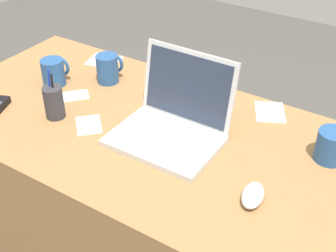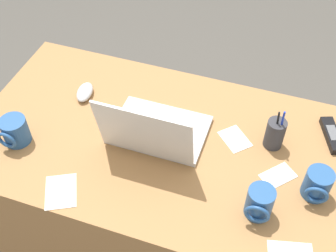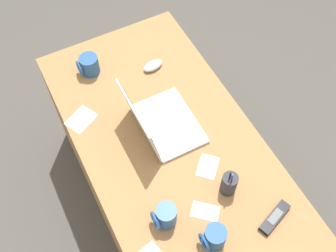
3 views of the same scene
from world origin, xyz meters
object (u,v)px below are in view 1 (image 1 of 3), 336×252
at_px(coffee_mug_white, 54,72).
at_px(coffee_mug_tall, 108,68).
at_px(pen_holder, 54,102).
at_px(laptop, 172,122).
at_px(computer_mouse, 253,195).
at_px(coffee_mug_spare, 332,145).

xyz_separation_m(coffee_mug_white, coffee_mug_tall, (0.16, 0.13, 0.00)).
bearing_deg(pen_holder, laptop, 16.58).
distance_m(computer_mouse, pen_holder, 0.72).
bearing_deg(coffee_mug_spare, coffee_mug_tall, 178.80).
distance_m(coffee_mug_white, pen_holder, 0.23).
height_order(coffee_mug_white, coffee_mug_tall, coffee_mug_tall).
bearing_deg(laptop, coffee_mug_white, 175.17).
height_order(computer_mouse, coffee_mug_spare, coffee_mug_spare).
xyz_separation_m(laptop, coffee_mug_white, (-0.54, 0.05, -0.00)).
height_order(laptop, coffee_mug_spare, laptop).
relative_size(laptop, coffee_mug_white, 3.29).
relative_size(computer_mouse, pen_holder, 0.61).
bearing_deg(laptop, coffee_mug_tall, 156.28).
height_order(coffee_mug_tall, coffee_mug_spare, coffee_mug_tall).
bearing_deg(pen_holder, coffee_mug_white, 134.11).
bearing_deg(coffee_mug_white, computer_mouse, -11.35).
xyz_separation_m(coffee_mug_spare, pen_holder, (-0.84, -0.27, 0.01)).
relative_size(coffee_mug_tall, coffee_mug_spare, 1.05).
distance_m(computer_mouse, coffee_mug_tall, 0.78).
xyz_separation_m(computer_mouse, coffee_mug_spare, (0.12, 0.28, 0.03)).
bearing_deg(computer_mouse, coffee_mug_spare, 56.20).
distance_m(laptop, pen_holder, 0.40).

